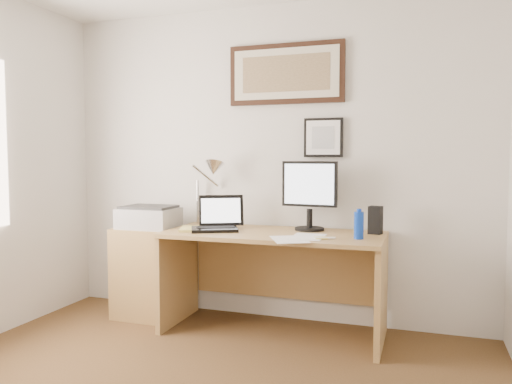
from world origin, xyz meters
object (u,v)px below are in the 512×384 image
at_px(lcd_monitor, 309,192).
at_px(water_bottle, 359,225).
at_px(side_cabinet, 149,272).
at_px(printer, 149,217).
at_px(laptop, 217,222).
at_px(book, 180,229).
at_px(desk, 276,262).

bearing_deg(lcd_monitor, water_bottle, -34.67).
distance_m(side_cabinet, printer, 0.45).
distance_m(laptop, printer, 0.62).
relative_size(side_cabinet, lcd_monitor, 1.40).
bearing_deg(laptop, printer, 174.90).
height_order(book, lcd_monitor, lcd_monitor).
height_order(laptop, printer, laptop).
relative_size(book, laptop, 0.59).
xyz_separation_m(lcd_monitor, printer, (-1.29, -0.15, -0.22)).
relative_size(water_bottle, lcd_monitor, 0.35).
distance_m(side_cabinet, laptop, 0.78).
distance_m(side_cabinet, book, 0.57).
bearing_deg(water_bottle, printer, 175.51).
xyz_separation_m(water_bottle, printer, (-1.69, 0.13, -0.02)).
bearing_deg(book, desk, 15.60).
relative_size(desk, lcd_monitor, 3.08).
relative_size(desk, printer, 3.64).
xyz_separation_m(side_cabinet, lcd_monitor, (1.30, 0.14, 0.68)).
xyz_separation_m(side_cabinet, desk, (1.07, 0.04, 0.15)).
xyz_separation_m(side_cabinet, printer, (0.01, -0.01, 0.45)).
relative_size(desk, laptop, 3.76).
bearing_deg(desk, book, -164.40).
xyz_separation_m(laptop, printer, (-0.62, 0.06, 0.01)).
bearing_deg(desk, lcd_monitor, 23.78).
height_order(side_cabinet, laptop, laptop).
xyz_separation_m(desk, printer, (-1.06, -0.04, 0.30)).
relative_size(water_bottle, laptop, 0.43).
bearing_deg(lcd_monitor, printer, -173.54).
relative_size(laptop, lcd_monitor, 0.82).
distance_m(book, desk, 0.76).
distance_m(book, printer, 0.39).
height_order(laptop, lcd_monitor, lcd_monitor).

